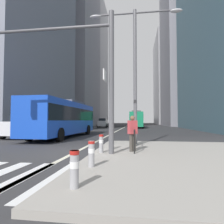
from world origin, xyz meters
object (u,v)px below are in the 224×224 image
at_px(sedan_white_oncoming, 25,126).
at_px(city_bus_red_receding, 136,119).
at_px(car_oncoming_mid, 103,123).
at_px(bollard_left, 91,152).
at_px(city_bus_blue_oncoming, 64,117).
at_px(bollard_front, 74,167).
at_px(bollard_back, 111,140).
at_px(traffic_signal_gantry, 60,60).
at_px(street_lamp_post, 135,57).
at_px(bollard_right, 101,143).
at_px(pedestrian_waiting, 133,132).
at_px(car_receding_near, 137,122).

bearing_deg(sedan_white_oncoming, city_bus_red_receding, 68.44).
relative_size(car_oncoming_mid, bollard_left, 5.83).
bearing_deg(city_bus_blue_oncoming, bollard_front, -67.21).
bearing_deg(bollard_back, traffic_signal_gantry, -150.16).
distance_m(car_oncoming_mid, traffic_signal_gantry, 33.27).
height_order(sedan_white_oncoming, traffic_signal_gantry, traffic_signal_gantry).
bearing_deg(city_bus_blue_oncoming, street_lamp_post, -39.23).
relative_size(bollard_left, bollard_right, 0.99).
height_order(city_bus_red_receding, pedestrian_waiting, city_bus_red_receding).
height_order(car_receding_near, bollard_front, car_receding_near).
relative_size(car_receding_near, bollard_right, 5.39).
relative_size(car_receding_near, traffic_signal_gantry, 0.61).
distance_m(city_bus_blue_oncoming, traffic_signal_gantry, 9.58).
distance_m(car_receding_near, bollard_front, 62.85).
xyz_separation_m(city_bus_blue_oncoming, sedan_white_oncoming, (-3.18, -1.08, -0.85)).
xyz_separation_m(city_bus_blue_oncoming, city_bus_red_receding, (6.34, 23.02, -0.00)).
bearing_deg(city_bus_red_receding, car_receding_near, 90.08).
height_order(city_bus_red_receding, bollard_left, city_bus_red_receding).
bearing_deg(bollard_left, city_bus_blue_oncoming, 115.66).
xyz_separation_m(street_lamp_post, bollard_left, (-1.22, -5.64, -4.71)).
xyz_separation_m(city_bus_blue_oncoming, car_oncoming_mid, (-0.92, 24.15, -0.85)).
xyz_separation_m(city_bus_blue_oncoming, pedestrian_waiting, (6.38, -7.99, -0.82)).
bearing_deg(sedan_white_oncoming, street_lamp_post, -23.57).
bearing_deg(street_lamp_post, bollard_front, -98.72).
distance_m(city_bus_blue_oncoming, sedan_white_oncoming, 3.46).
bearing_deg(sedan_white_oncoming, car_receding_near, 79.51).
relative_size(car_receding_near, pedestrian_waiting, 2.61).
distance_m(bollard_front, bollard_back, 5.19).
bearing_deg(car_oncoming_mid, city_bus_blue_oncoming, -87.83).
distance_m(city_bus_blue_oncoming, city_bus_red_receding, 23.88).
bearing_deg(traffic_signal_gantry, bollard_right, 6.75).
bearing_deg(street_lamp_post, bollard_left, -102.23).
relative_size(sedan_white_oncoming, bollard_front, 5.69).
bearing_deg(traffic_signal_gantry, car_oncoming_mid, 97.25).
xyz_separation_m(car_receding_near, bollard_left, (-1.05, -61.07, -0.41)).
distance_m(city_bus_blue_oncoming, bollard_left, 12.19).
distance_m(bollard_left, bollard_right, 2.45).
bearing_deg(bollard_front, street_lamp_post, 81.28).
bearing_deg(city_bus_blue_oncoming, pedestrian_waiting, -51.38).
xyz_separation_m(city_bus_blue_oncoming, street_lamp_post, (6.47, -5.29, 3.45)).
distance_m(bollard_front, bollard_right, 4.22).
xyz_separation_m(traffic_signal_gantry, street_lamp_post, (3.21, 3.42, 1.14)).
distance_m(city_bus_blue_oncoming, bollard_right, 9.97).
height_order(city_bus_blue_oncoming, bollard_left, city_bus_blue_oncoming).
relative_size(traffic_signal_gantry, bollard_back, 8.41).
distance_m(car_oncoming_mid, pedestrian_waiting, 32.96).
relative_size(car_oncoming_mid, bollard_right, 5.80).
xyz_separation_m(street_lamp_post, pedestrian_waiting, (-0.09, -2.70, -4.27)).
bearing_deg(traffic_signal_gantry, city_bus_blue_oncoming, 110.57).
height_order(traffic_signal_gantry, street_lamp_post, street_lamp_post).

